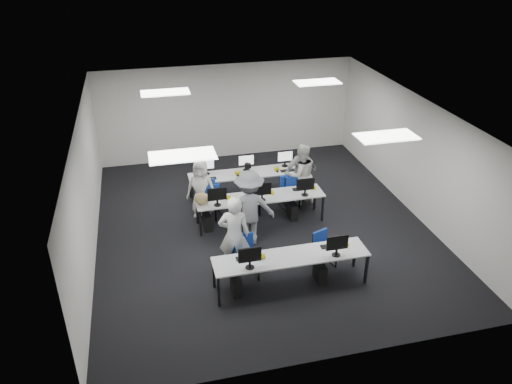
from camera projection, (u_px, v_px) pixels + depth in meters
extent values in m
plane|color=black|center=(262.00, 226.00, 12.49)|extent=(9.00, 9.00, 0.00)
plane|color=white|center=(263.00, 111.00, 11.09)|extent=(9.00, 9.00, 0.00)
cube|color=silver|center=(227.00, 112.00, 15.66)|extent=(8.00, 0.02, 3.00)
cube|color=silver|center=(332.00, 291.00, 7.93)|extent=(8.00, 0.02, 3.00)
cube|color=silver|center=(86.00, 190.00, 10.96)|extent=(0.02, 9.00, 3.00)
cube|color=silver|center=(415.00, 156.00, 12.62)|extent=(0.02, 9.00, 3.00)
cube|color=white|center=(182.00, 156.00, 8.96)|extent=(1.20, 0.60, 0.02)
cube|color=white|center=(386.00, 136.00, 9.79)|extent=(1.20, 0.60, 0.02)
cube|color=white|center=(165.00, 92.00, 12.40)|extent=(1.20, 0.60, 0.02)
cube|color=white|center=(317.00, 82.00, 13.23)|extent=(1.20, 0.60, 0.02)
cube|color=#ACAEB0|center=(291.00, 257.00, 10.10)|extent=(3.20, 0.70, 0.03)
cube|color=black|center=(219.00, 292.00, 9.69)|extent=(0.05, 0.05, 0.70)
cube|color=black|center=(214.00, 273.00, 10.21)|extent=(0.05, 0.05, 0.70)
cube|color=black|center=(366.00, 269.00, 10.33)|extent=(0.05, 0.05, 0.70)
cube|color=black|center=(355.00, 253.00, 10.85)|extent=(0.05, 0.05, 0.70)
cube|color=#ACAEB0|center=(260.00, 197.00, 12.33)|extent=(3.20, 0.70, 0.03)
cube|color=black|center=(200.00, 224.00, 11.92)|extent=(0.05, 0.05, 0.70)
cube|color=black|center=(197.00, 211.00, 12.44)|extent=(0.05, 0.05, 0.70)
cube|color=black|center=(323.00, 208.00, 12.57)|extent=(0.05, 0.05, 0.70)
cube|color=black|center=(315.00, 197.00, 13.08)|extent=(0.05, 0.05, 0.70)
cube|color=#ACAEB0|center=(248.00, 173.00, 13.53)|extent=(3.20, 0.70, 0.03)
cube|color=black|center=(193.00, 196.00, 13.13)|extent=(0.05, 0.05, 0.70)
cube|color=black|center=(190.00, 186.00, 13.64)|extent=(0.05, 0.05, 0.70)
cube|color=black|center=(305.00, 184.00, 13.77)|extent=(0.05, 0.05, 0.70)
cube|color=black|center=(298.00, 175.00, 14.28)|extent=(0.05, 0.05, 0.70)
cube|color=navy|center=(250.00, 255.00, 9.61)|extent=(0.46, 0.04, 0.32)
cube|color=black|center=(246.00, 258.00, 10.02)|extent=(0.42, 0.14, 0.02)
ellipsoid|color=black|center=(261.00, 255.00, 10.08)|extent=(0.07, 0.10, 0.04)
cube|color=black|center=(236.00, 285.00, 10.10)|extent=(0.18, 0.40, 0.42)
cube|color=white|center=(337.00, 243.00, 9.98)|extent=(0.46, 0.04, 0.32)
cube|color=black|center=(330.00, 246.00, 10.39)|extent=(0.42, 0.14, 0.02)
ellipsoid|color=black|center=(344.00, 244.00, 10.45)|extent=(0.07, 0.10, 0.04)
cube|color=black|center=(320.00, 272.00, 10.47)|extent=(0.18, 0.40, 0.42)
cube|color=white|center=(217.00, 194.00, 11.80)|extent=(0.46, 0.04, 0.32)
cube|color=black|center=(215.00, 199.00, 12.21)|extent=(0.42, 0.14, 0.02)
ellipsoid|color=black|center=(227.00, 197.00, 12.27)|extent=(0.07, 0.10, 0.04)
cube|color=black|center=(207.00, 221.00, 12.29)|extent=(0.18, 0.40, 0.42)
cube|color=white|center=(262.00, 189.00, 12.03)|extent=(0.46, 0.04, 0.32)
cube|color=black|center=(259.00, 194.00, 12.44)|extent=(0.42, 0.14, 0.02)
ellipsoid|color=black|center=(270.00, 192.00, 12.50)|extent=(0.07, 0.10, 0.04)
cube|color=black|center=(250.00, 216.00, 12.52)|extent=(0.18, 0.40, 0.42)
cube|color=white|center=(305.00, 184.00, 12.26)|extent=(0.46, 0.04, 0.32)
cube|color=black|center=(301.00, 189.00, 12.67)|extent=(0.42, 0.14, 0.02)
ellipsoid|color=black|center=(312.00, 187.00, 12.72)|extent=(0.07, 0.10, 0.04)
cube|color=black|center=(292.00, 211.00, 12.74)|extent=(0.18, 0.40, 0.42)
cube|color=white|center=(206.00, 164.00, 13.31)|extent=(0.46, 0.04, 0.32)
cube|color=black|center=(208.00, 179.00, 13.17)|extent=(0.42, 0.14, 0.02)
ellipsoid|color=black|center=(197.00, 180.00, 13.11)|extent=(0.07, 0.10, 0.04)
cube|color=black|center=(218.00, 193.00, 13.59)|extent=(0.18, 0.40, 0.42)
cube|color=white|center=(246.00, 160.00, 13.54)|extent=(0.46, 0.04, 0.32)
cube|color=black|center=(249.00, 175.00, 13.40)|extent=(0.42, 0.14, 0.02)
ellipsoid|color=black|center=(238.00, 175.00, 13.34)|extent=(0.07, 0.10, 0.04)
cube|color=black|center=(257.00, 189.00, 13.82)|extent=(0.18, 0.40, 0.42)
cube|color=white|center=(285.00, 156.00, 13.77)|extent=(0.46, 0.04, 0.32)
cube|color=black|center=(288.00, 170.00, 13.63)|extent=(0.42, 0.14, 0.02)
ellipsoid|color=black|center=(278.00, 171.00, 13.56)|extent=(0.07, 0.10, 0.04)
cube|color=black|center=(295.00, 184.00, 14.05)|extent=(0.18, 0.40, 0.42)
cube|color=navy|center=(246.00, 257.00, 10.48)|extent=(0.50, 0.48, 0.06)
cube|color=navy|center=(243.00, 241.00, 10.52)|extent=(0.44, 0.09, 0.38)
cube|color=navy|center=(324.00, 250.00, 10.83)|extent=(0.51, 0.50, 0.05)
cube|color=navy|center=(320.00, 237.00, 10.85)|extent=(0.37, 0.18, 0.33)
cube|color=navy|center=(207.00, 200.00, 12.63)|extent=(0.55, 0.53, 0.07)
cube|color=navy|center=(206.00, 186.00, 12.69)|extent=(0.46, 0.12, 0.40)
cube|color=navy|center=(252.00, 197.00, 12.92)|extent=(0.48, 0.47, 0.06)
cube|color=navy|center=(252.00, 186.00, 12.97)|extent=(0.39, 0.12, 0.34)
cube|color=navy|center=(290.00, 193.00, 13.11)|extent=(0.50, 0.49, 0.06)
cube|color=navy|center=(286.00, 181.00, 13.15)|extent=(0.41, 0.13, 0.35)
cube|color=navy|center=(210.00, 196.00, 12.94)|extent=(0.50, 0.48, 0.06)
cube|color=navy|center=(213.00, 191.00, 12.67)|extent=(0.41, 0.13, 0.35)
cube|color=navy|center=(253.00, 191.00, 13.20)|extent=(0.49, 0.47, 0.06)
cube|color=navy|center=(255.00, 185.00, 12.91)|extent=(0.42, 0.11, 0.36)
cube|color=navy|center=(291.00, 188.00, 13.40)|extent=(0.47, 0.45, 0.06)
cube|color=navy|center=(293.00, 183.00, 13.12)|extent=(0.40, 0.11, 0.34)
ellipsoid|color=olive|center=(202.00, 199.00, 11.91)|extent=(0.43, 0.35, 0.31)
imported|color=#B8B7AD|center=(234.00, 235.00, 10.44)|extent=(0.75, 0.58, 1.83)
imported|color=#B8B7AD|center=(301.00, 175.00, 13.18)|extent=(0.85, 0.68, 1.67)
imported|color=#B8B7AD|center=(201.00, 188.00, 12.63)|extent=(0.88, 0.75, 1.53)
imported|color=#B8B7AD|center=(300.00, 173.00, 13.33)|extent=(1.00, 0.55, 1.63)
imported|color=gray|center=(249.00, 208.00, 11.43)|extent=(1.24, 0.76, 1.85)
cube|color=black|center=(248.00, 166.00, 11.12)|extent=(0.15, 0.19, 0.10)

